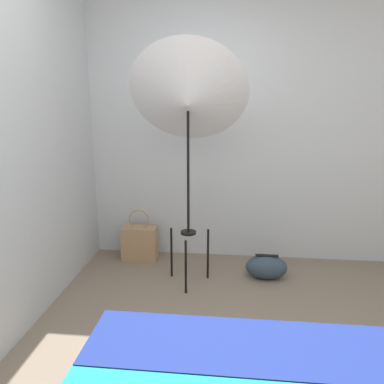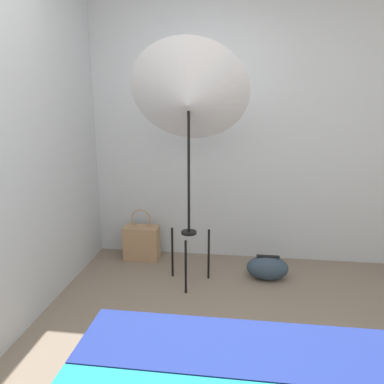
% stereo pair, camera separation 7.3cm
% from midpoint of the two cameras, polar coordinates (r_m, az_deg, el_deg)
% --- Properties ---
extents(wall_back, '(8.00, 0.05, 2.60)m').
position_cam_midpoint_polar(wall_back, '(3.62, 7.16, 9.82)').
color(wall_back, '#B7BCC1').
rests_on(wall_back, ground_plane).
extents(wall_side_left, '(0.05, 8.00, 2.60)m').
position_cam_midpoint_polar(wall_side_left, '(2.88, -22.59, 7.77)').
color(wall_side_left, '#B7BCC1').
rests_on(wall_side_left, ground_plane).
extents(photo_umbrella, '(0.95, 0.69, 2.00)m').
position_cam_midpoint_polar(photo_umbrella, '(2.98, 0.20, 13.83)').
color(photo_umbrella, black).
rests_on(photo_umbrella, ground_plane).
extents(tote_bag, '(0.34, 0.18, 0.52)m').
position_cam_midpoint_polar(tote_bag, '(3.77, -7.13, -7.60)').
color(tote_bag, '#9E7A56').
rests_on(tote_bag, ground_plane).
extents(duffel_bag, '(0.37, 0.21, 0.22)m').
position_cam_midpoint_polar(duffel_bag, '(3.44, 12.03, -11.23)').
color(duffel_bag, '#2D3D4C').
rests_on(duffel_bag, ground_plane).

